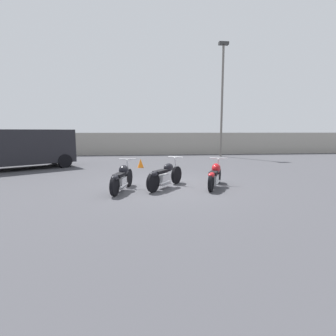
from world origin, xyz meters
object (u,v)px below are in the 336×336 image
light_pole_right (222,91)px  parked_van (19,147)px  traffic_cone_near (141,163)px  motorcycle_slot_0 (122,178)px  motorcycle_slot_2 (215,175)px  motorcycle_slot_1 (165,176)px

light_pole_right → parked_van: size_ratio=1.55×
parked_van → traffic_cone_near: bearing=55.1°
light_pole_right → traffic_cone_near: bearing=-137.3°
motorcycle_slot_0 → traffic_cone_near: motorcycle_slot_0 is taller
light_pole_right → parked_van: 13.67m
motorcycle_slot_2 → traffic_cone_near: 5.70m
light_pole_right → motorcycle_slot_0: bearing=-121.1°
parked_van → traffic_cone_near: 6.09m
motorcycle_slot_1 → traffic_cone_near: 5.09m
parked_van → traffic_cone_near: parked_van is taller
motorcycle_slot_1 → traffic_cone_near: (-0.83, 5.02, -0.19)m
motorcycle_slot_0 → motorcycle_slot_2: (3.10, 0.25, 0.00)m
light_pole_right → motorcycle_slot_2: size_ratio=4.45×
motorcycle_slot_0 → parked_van: parked_van is taller
motorcycle_slot_2 → traffic_cone_near: bearing=142.2°
light_pole_right → traffic_cone_near: size_ratio=17.87×
motorcycle_slot_0 → parked_van: bearing=149.5°
parked_van → traffic_cone_near: size_ratio=11.53×
motorcycle_slot_0 → parked_van: 7.72m
motorcycle_slot_1 → traffic_cone_near: size_ratio=4.04×
motorcycle_slot_0 → traffic_cone_near: (0.58, 5.35, -0.19)m
traffic_cone_near → motorcycle_slot_1: bearing=-80.7°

